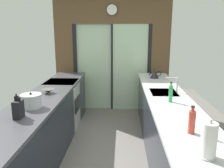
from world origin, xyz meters
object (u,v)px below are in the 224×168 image
(mixing_bowl, at_px, (48,91))
(soap_bottle_far, at_px, (171,93))
(stock_pot, at_px, (31,101))
(kettle, at_px, (155,74))
(oven_range, at_px, (62,105))
(soap_bottle_near, at_px, (192,122))
(paper_towel_roll, at_px, (209,141))
(knife_block, at_px, (18,109))

(mixing_bowl, bearing_deg, soap_bottle_far, -11.31)
(mixing_bowl, bearing_deg, stock_pot, -90.00)
(stock_pot, distance_m, kettle, 2.61)
(oven_range, height_order, soap_bottle_far, soap_bottle_far)
(soap_bottle_far, bearing_deg, mixing_bowl, 168.69)
(mixing_bowl, bearing_deg, kettle, 34.90)
(soap_bottle_near, xyz_separation_m, paper_towel_roll, (0.00, -0.43, 0.02))
(oven_range, bearing_deg, stock_pot, -89.30)
(stock_pot, distance_m, soap_bottle_near, 1.90)
(knife_block, xyz_separation_m, paper_towel_roll, (1.78, -0.73, 0.04))
(oven_range, bearing_deg, knife_block, -89.44)
(mixing_bowl, distance_m, soap_bottle_near, 2.22)
(mixing_bowl, relative_size, stock_pot, 0.71)
(soap_bottle_near, bearing_deg, stock_pot, 159.44)
(stock_pot, bearing_deg, knife_block, -90.01)
(mixing_bowl, relative_size, knife_block, 0.67)
(stock_pot, bearing_deg, soap_bottle_near, -20.56)
(stock_pot, bearing_deg, kettle, 46.91)
(soap_bottle_far, bearing_deg, paper_towel_roll, -90.00)
(oven_range, bearing_deg, paper_towel_roll, -55.35)
(paper_towel_roll, bearing_deg, oven_range, 124.65)
(oven_range, xyz_separation_m, soap_bottle_near, (1.80, -2.18, 0.58))
(knife_block, distance_m, stock_pot, 0.36)
(stock_pot, height_order, kettle, stock_pot)
(soap_bottle_far, xyz_separation_m, paper_towel_roll, (-0.00, -1.40, 0.02))
(stock_pot, bearing_deg, soap_bottle_far, 9.75)
(mixing_bowl, xyz_separation_m, knife_block, (-0.00, -1.02, 0.07))
(knife_block, bearing_deg, soap_bottle_near, -9.74)
(soap_bottle_near, relative_size, paper_towel_roll, 0.87)
(mixing_bowl, distance_m, kettle, 2.17)
(mixing_bowl, relative_size, paper_towel_roll, 0.60)
(mixing_bowl, distance_m, paper_towel_roll, 2.50)
(stock_pot, height_order, soap_bottle_far, soap_bottle_far)
(kettle, height_order, soap_bottle_far, soap_bottle_far)
(mixing_bowl, bearing_deg, knife_block, -90.00)
(stock_pot, xyz_separation_m, paper_towel_roll, (1.78, -1.09, 0.05))
(soap_bottle_far, bearing_deg, kettle, 89.94)
(mixing_bowl, xyz_separation_m, stock_pot, (0.00, -0.66, 0.05))
(stock_pot, height_order, paper_towel_roll, paper_towel_roll)
(oven_range, xyz_separation_m, soap_bottle_far, (1.80, -1.20, 0.58))
(soap_bottle_near, bearing_deg, paper_towel_roll, -90.00)
(soap_bottle_far, distance_m, paper_towel_roll, 1.40)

